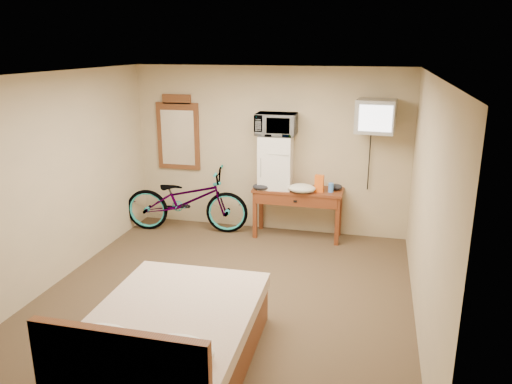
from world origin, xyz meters
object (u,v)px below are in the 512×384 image
Objects in this scene: blue_cup at (331,188)px; wall_mirror at (178,133)px; bicycle at (187,200)px; desk at (298,197)px; mini_fridge at (276,162)px; bed at (171,337)px; microwave at (276,124)px; crt_television at (376,116)px.

blue_cup is 2.54m from wall_mirror.
bicycle reaches higher than blue_cup.
blue_cup is at bearing -2.16° from desk.
mini_fridge is 3.54m from bed.
microwave is (0.00, 0.00, 0.55)m from mini_fridge.
crt_television is at bearing -1.92° from microwave.
bed is at bearing -93.97° from mini_fridge.
bed is at bearing -168.86° from bicycle.
bed is at bearing -94.68° from microwave.
crt_television is 3.04m from wall_mirror.
microwave is 0.30× the size of bed.
bicycle is at bearing -177.34° from blue_cup.
mini_fridge reaches higher than blue_cup.
crt_television reaches higher than wall_mirror.
blue_cup is 0.07× the size of bicycle.
microwave is 1.64m from wall_mirror.
wall_mirror is at bearing 25.23° from bicycle.
microwave is (-0.34, 0.05, 1.06)m from desk.
bed reaches higher than blue_cup.
desk is at bearing 80.23° from bed.
bicycle is at bearing -173.62° from microwave.
microwave is 1.20m from blue_cup.
desk is 1.61m from crt_television.
blue_cup is at bearing -4.64° from mini_fridge.
mini_fridge is 1.35× the size of microwave.
bed is (-1.07, -3.37, -0.52)m from blue_cup.
blue_cup is (0.83, -0.07, -0.87)m from microwave.
bed is (1.37, -3.66, -1.16)m from wall_mirror.
desk is 0.52m from blue_cup.
wall_mirror is at bearing 171.43° from microwave.
wall_mirror is at bearing 172.13° from mini_fridge.
crt_television is at bearing -1.21° from mini_fridge.
bed is (-0.58, -3.38, -0.33)m from desk.
mini_fridge is at bearing 171.91° from desk.
microwave is 0.94× the size of crt_television.
wall_mirror reaches higher than bicycle.
crt_television reaches higher than desk.
desk is 0.62m from mini_fridge.
blue_cup is at bearing 72.42° from bed.
wall_mirror is (-1.61, 0.22, -0.24)m from microwave.
desk is 1.12× the size of wall_mirror.
mini_fridge is 1.66m from wall_mirror.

